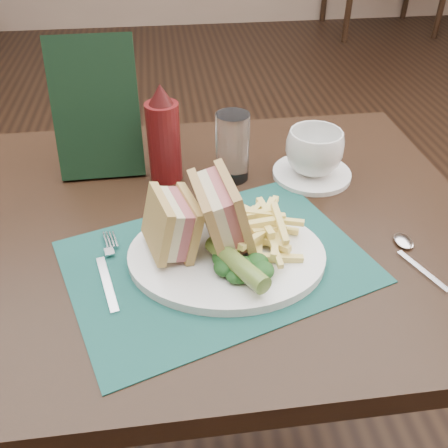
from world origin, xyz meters
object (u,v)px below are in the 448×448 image
(table_main, at_px, (218,357))
(sandwich_half_b, at_px, (208,214))
(plate, at_px, (227,255))
(saucer, at_px, (312,174))
(placemat, at_px, (217,261))
(check_presenter, at_px, (96,109))
(ketchup_bottle, at_px, (163,133))
(sandwich_half_a, at_px, (158,227))
(drinking_glass, at_px, (232,147))
(coffee_cup, at_px, (314,152))

(table_main, height_order, sandwich_half_b, sandwich_half_b)
(plate, height_order, saucer, plate)
(table_main, bearing_deg, sandwich_half_b, -104.22)
(table_main, relative_size, placemat, 2.06)
(plate, height_order, check_presenter, check_presenter)
(placemat, bearing_deg, ketchup_bottle, 104.26)
(sandwich_half_a, distance_m, drinking_glass, 0.27)
(plate, xyz_separation_m, coffee_cup, (0.20, 0.22, 0.04))
(sandwich_half_a, distance_m, coffee_cup, 0.36)
(coffee_cup, height_order, drinking_glass, drinking_glass)
(placemat, height_order, plate, plate)
(sandwich_half_a, distance_m, saucer, 0.37)
(drinking_glass, bearing_deg, table_main, -109.67)
(check_presenter, bearing_deg, plate, -57.76)
(check_presenter, bearing_deg, drinking_glass, -16.48)
(plate, distance_m, sandwich_half_a, 0.12)
(saucer, bearing_deg, sandwich_half_b, -137.43)
(placemat, distance_m, plate, 0.02)
(check_presenter, bearing_deg, ketchup_bottle, -24.62)
(table_main, relative_size, ketchup_bottle, 4.84)
(sandwich_half_a, xyz_separation_m, saucer, (0.30, 0.21, -0.06))
(plate, bearing_deg, coffee_cup, 56.37)
(table_main, bearing_deg, coffee_cup, 29.23)
(saucer, relative_size, coffee_cup, 1.39)
(sandwich_half_b, xyz_separation_m, check_presenter, (-0.18, 0.29, 0.05))
(ketchup_bottle, distance_m, check_presenter, 0.13)
(drinking_glass, relative_size, ketchup_bottle, 0.70)
(coffee_cup, xyz_separation_m, ketchup_bottle, (-0.28, 0.03, 0.04))
(drinking_glass, bearing_deg, sandwich_half_a, -122.05)
(placemat, bearing_deg, saucer, 46.96)
(plate, height_order, drinking_glass, drinking_glass)
(placemat, xyz_separation_m, sandwich_half_b, (-0.01, 0.02, 0.07))
(plate, xyz_separation_m, sandwich_half_a, (-0.10, 0.01, 0.06))
(table_main, xyz_separation_m, sandwich_half_b, (-0.02, -0.09, 0.45))
(placemat, distance_m, check_presenter, 0.38)
(table_main, bearing_deg, placemat, -96.89)
(plate, height_order, ketchup_bottle, ketchup_bottle)
(table_main, xyz_separation_m, plate, (0.00, -0.11, 0.38))
(plate, distance_m, check_presenter, 0.39)
(saucer, bearing_deg, sandwich_half_a, -144.23)
(sandwich_half_a, height_order, coffee_cup, sandwich_half_a)
(saucer, height_order, ketchup_bottle, ketchup_bottle)
(plate, xyz_separation_m, drinking_glass, (0.04, 0.24, 0.06))
(plate, bearing_deg, check_presenter, 130.55)
(drinking_glass, height_order, ketchup_bottle, ketchup_bottle)
(sandwich_half_a, distance_m, check_presenter, 0.32)
(table_main, height_order, sandwich_half_a, sandwich_half_a)
(placemat, height_order, check_presenter, check_presenter)
(placemat, relative_size, check_presenter, 1.70)
(saucer, bearing_deg, drinking_glass, 174.23)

